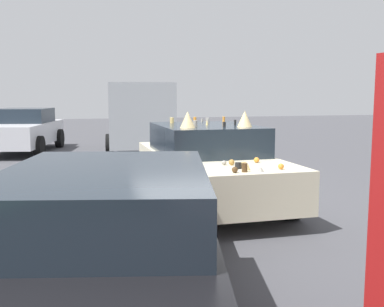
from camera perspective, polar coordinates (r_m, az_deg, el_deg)
name	(u,v)px	position (r m, az deg, el deg)	size (l,w,h in m)	color
ground_plane	(208,203)	(8.20, 2.03, -6.18)	(60.00, 60.00, 0.00)	#47474C
art_car_decorated	(208,163)	(8.10, 1.98, -1.25)	(4.43, 2.11, 1.65)	beige
parked_van_row_back_far	(141,114)	(15.81, -6.43, 4.96)	(5.30, 2.74, 2.28)	#9EA3A8
parked_sedan_far_right	(23,130)	(16.35, -20.41, 2.74)	(4.67, 2.72, 1.46)	silver
parked_sedan_behind_left	(104,253)	(3.74, -10.94, -12.08)	(4.73, 2.74, 1.33)	black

